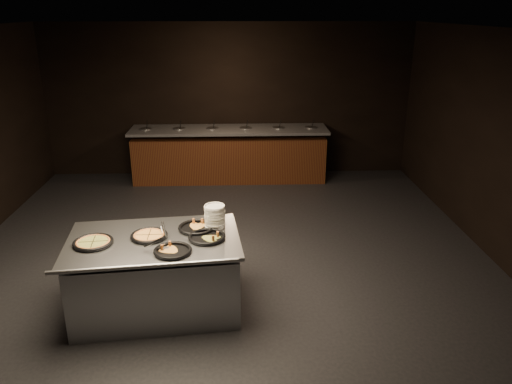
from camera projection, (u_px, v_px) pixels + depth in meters
room at (224, 160)px, 5.85m from camera, size 7.02×8.02×2.92m
salad_bar at (229, 158)px, 9.54m from camera, size 3.70×0.83×1.18m
serving_counter at (156, 276)px, 5.37m from camera, size 1.90×1.33×0.86m
plate_stack at (215, 217)px, 5.44m from camera, size 0.23×0.23×0.25m
pan_veggie_whole at (93, 242)px, 5.09m from camera, size 0.41×0.41×0.04m
pan_cheese_whole at (149, 235)px, 5.24m from camera, size 0.39×0.39×0.04m
pan_cheese_slices_a at (197, 227)px, 5.44m from camera, size 0.40×0.40×0.04m
pan_cheese_slices_b at (173, 251)px, 4.92m from camera, size 0.38×0.38×0.04m
pan_veggie_slices at (207, 237)px, 5.21m from camera, size 0.39×0.39×0.04m
server_left at (163, 230)px, 5.27m from camera, size 0.17×0.28×0.15m
server_right at (158, 244)px, 4.94m from camera, size 0.29×0.08×0.14m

